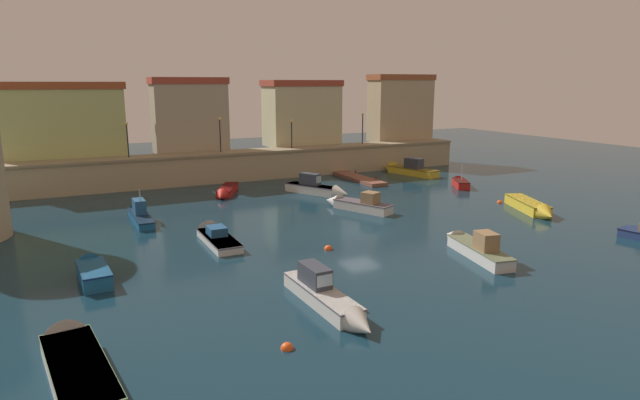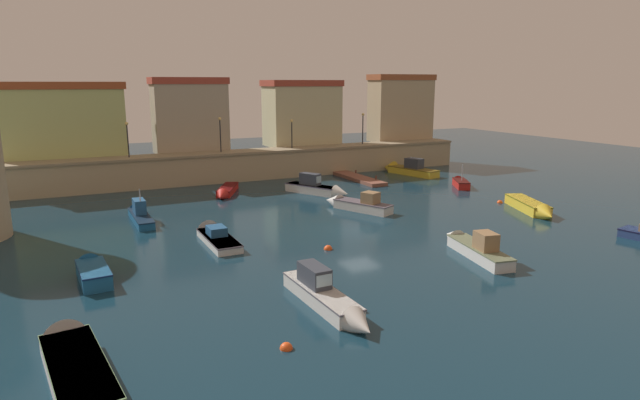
{
  "view_description": "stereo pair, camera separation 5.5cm",
  "coord_description": "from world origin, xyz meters",
  "px_view_note": "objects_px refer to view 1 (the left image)",
  "views": [
    {
      "loc": [
        -18.26,
        -31.22,
        10.16
      ],
      "look_at": [
        0.0,
        6.44,
        0.94
      ],
      "focal_mm": 29.96,
      "sensor_mm": 36.0,
      "label": 1
    },
    {
      "loc": [
        -18.21,
        -31.24,
        10.16
      ],
      "look_at": [
        0.0,
        6.44,
        0.94
      ],
      "focal_mm": 29.96,
      "sensor_mm": 36.0,
      "label": 2
    }
  ],
  "objects_px": {
    "moored_boat_8": "(318,188)",
    "moored_boat_0": "(139,214)",
    "moored_boat_9": "(92,271)",
    "moored_boat_11": "(226,191)",
    "quay_lamp_2": "(292,129)",
    "moored_boat_1": "(328,298)",
    "moored_boat_12": "(74,360)",
    "moored_boat_3": "(356,204)",
    "moored_boat_10": "(532,207)",
    "mooring_buoy_2": "(500,203)",
    "quay_lamp_0": "(127,134)",
    "mooring_buoy_1": "(328,249)",
    "moored_boat_5": "(473,246)",
    "mooring_buoy_0": "(287,349)",
    "moored_boat_2": "(407,169)",
    "moored_boat_6": "(214,235)",
    "moored_boat_7": "(460,182)",
    "quay_lamp_3": "(363,124)",
    "quay_lamp_1": "(220,129)"
  },
  "relations": [
    {
      "from": "moored_boat_1",
      "to": "moored_boat_12",
      "type": "relative_size",
      "value": 0.96
    },
    {
      "from": "moored_boat_3",
      "to": "moored_boat_9",
      "type": "relative_size",
      "value": 1.4
    },
    {
      "from": "moored_boat_5",
      "to": "moored_boat_7",
      "type": "relative_size",
      "value": 1.69
    },
    {
      "from": "moored_boat_10",
      "to": "mooring_buoy_1",
      "type": "bearing_deg",
      "value": -63.86
    },
    {
      "from": "quay_lamp_0",
      "to": "moored_boat_0",
      "type": "bearing_deg",
      "value": -94.26
    },
    {
      "from": "quay_lamp_0",
      "to": "moored_boat_11",
      "type": "relative_size",
      "value": 0.57
    },
    {
      "from": "mooring_buoy_1",
      "to": "moored_boat_3",
      "type": "bearing_deg",
      "value": 51.47
    },
    {
      "from": "quay_lamp_0",
      "to": "moored_boat_2",
      "type": "distance_m",
      "value": 30.06
    },
    {
      "from": "quay_lamp_1",
      "to": "moored_boat_11",
      "type": "bearing_deg",
      "value": -102.96
    },
    {
      "from": "moored_boat_11",
      "to": "mooring_buoy_2",
      "type": "relative_size",
      "value": 12.45
    },
    {
      "from": "moored_boat_3",
      "to": "moored_boat_5",
      "type": "bearing_deg",
      "value": 158.57
    },
    {
      "from": "moored_boat_8",
      "to": "mooring_buoy_0",
      "type": "bearing_deg",
      "value": -56.61
    },
    {
      "from": "moored_boat_8",
      "to": "moored_boat_12",
      "type": "xyz_separation_m",
      "value": [
        -21.44,
        -24.21,
        -0.15
      ]
    },
    {
      "from": "moored_boat_1",
      "to": "moored_boat_8",
      "type": "bearing_deg",
      "value": 153.46
    },
    {
      "from": "moored_boat_1",
      "to": "moored_boat_9",
      "type": "height_order",
      "value": "moored_boat_1"
    },
    {
      "from": "moored_boat_10",
      "to": "mooring_buoy_2",
      "type": "xyz_separation_m",
      "value": [
        0.27,
        3.82,
        -0.43
      ]
    },
    {
      "from": "moored_boat_8",
      "to": "moored_boat_0",
      "type": "bearing_deg",
      "value": -109.49
    },
    {
      "from": "moored_boat_0",
      "to": "mooring_buoy_0",
      "type": "xyz_separation_m",
      "value": [
        2.41,
        -23.5,
        -0.47
      ]
    },
    {
      "from": "moored_boat_5",
      "to": "mooring_buoy_0",
      "type": "xyz_separation_m",
      "value": [
        -14.61,
        -5.94,
        -0.51
      ]
    },
    {
      "from": "quay_lamp_3",
      "to": "moored_boat_7",
      "type": "xyz_separation_m",
      "value": [
        3.56,
        -13.31,
        -5.07
      ]
    },
    {
      "from": "moored_boat_9",
      "to": "moored_boat_11",
      "type": "height_order",
      "value": "moored_boat_9"
    },
    {
      "from": "moored_boat_9",
      "to": "moored_boat_11",
      "type": "relative_size",
      "value": 0.76
    },
    {
      "from": "moored_boat_1",
      "to": "mooring_buoy_0",
      "type": "xyz_separation_m",
      "value": [
        -3.16,
        -2.69,
        -0.53
      ]
    },
    {
      "from": "moored_boat_0",
      "to": "mooring_buoy_0",
      "type": "bearing_deg",
      "value": -175.24
    },
    {
      "from": "quay_lamp_2",
      "to": "mooring_buoy_1",
      "type": "height_order",
      "value": "quay_lamp_2"
    },
    {
      "from": "quay_lamp_2",
      "to": "moored_boat_11",
      "type": "xyz_separation_m",
      "value": [
        -9.68,
        -7.15,
        -4.87
      ]
    },
    {
      "from": "moored_boat_3",
      "to": "moored_boat_5",
      "type": "xyz_separation_m",
      "value": [
        0.63,
        -13.26,
        0.01
      ]
    },
    {
      "from": "moored_boat_6",
      "to": "moored_boat_7",
      "type": "relative_size",
      "value": 1.6
    },
    {
      "from": "moored_boat_9",
      "to": "mooring_buoy_1",
      "type": "xyz_separation_m",
      "value": [
        13.53,
        -0.94,
        -0.44
      ]
    },
    {
      "from": "mooring_buoy_0",
      "to": "moored_boat_0",
      "type": "bearing_deg",
      "value": 95.85
    },
    {
      "from": "quay_lamp_2",
      "to": "moored_boat_7",
      "type": "xyz_separation_m",
      "value": [
        12.58,
        -13.31,
        -4.8
      ]
    },
    {
      "from": "moored_boat_0",
      "to": "moored_boat_12",
      "type": "xyz_separation_m",
      "value": [
        -5.11,
        -21.61,
        -0.06
      ]
    },
    {
      "from": "moored_boat_12",
      "to": "moored_boat_11",
      "type": "bearing_deg",
      "value": -33.42
    },
    {
      "from": "moored_boat_3",
      "to": "moored_boat_10",
      "type": "bearing_deg",
      "value": -144.13
    },
    {
      "from": "quay_lamp_0",
      "to": "moored_boat_10",
      "type": "bearing_deg",
      "value": -41.59
    },
    {
      "from": "moored_boat_10",
      "to": "moored_boat_8",
      "type": "bearing_deg",
      "value": -117.01
    },
    {
      "from": "moored_boat_3",
      "to": "moored_boat_6",
      "type": "distance_m",
      "value": 13.08
    },
    {
      "from": "moored_boat_3",
      "to": "moored_boat_10",
      "type": "xyz_separation_m",
      "value": [
        12.22,
        -7.05,
        -0.07
      ]
    },
    {
      "from": "moored_boat_1",
      "to": "moored_boat_6",
      "type": "xyz_separation_m",
      "value": [
        -1.84,
        13.21,
        -0.21
      ]
    },
    {
      "from": "quay_lamp_1",
      "to": "quay_lamp_2",
      "type": "relative_size",
      "value": 1.14
    },
    {
      "from": "moored_boat_3",
      "to": "moored_boat_10",
      "type": "relative_size",
      "value": 0.92
    },
    {
      "from": "quay_lamp_1",
      "to": "quay_lamp_2",
      "type": "xyz_separation_m",
      "value": [
        8.04,
        -0.0,
        -0.26
      ]
    },
    {
      "from": "moored_boat_6",
      "to": "mooring_buoy_2",
      "type": "bearing_deg",
      "value": -90.69
    },
    {
      "from": "moored_boat_0",
      "to": "moored_boat_6",
      "type": "xyz_separation_m",
      "value": [
        3.73,
        -7.6,
        -0.15
      ]
    },
    {
      "from": "moored_boat_3",
      "to": "quay_lamp_3",
      "type": "bearing_deg",
      "value": -55.82
    },
    {
      "from": "quay_lamp_0",
      "to": "quay_lamp_1",
      "type": "xyz_separation_m",
      "value": [
        9.12,
        0.0,
        0.12
      ]
    },
    {
      "from": "moored_boat_1",
      "to": "mooring_buoy_2",
      "type": "distance_m",
      "value": 26.83
    },
    {
      "from": "moored_boat_9",
      "to": "mooring_buoy_1",
      "type": "relative_size",
      "value": 8.41
    },
    {
      "from": "moored_boat_6",
      "to": "moored_boat_12",
      "type": "distance_m",
      "value": 16.56
    },
    {
      "from": "quay_lamp_3",
      "to": "moored_boat_8",
      "type": "distance_m",
      "value": 15.91
    }
  ]
}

